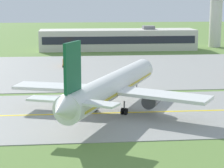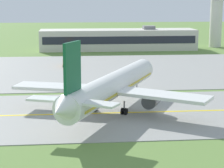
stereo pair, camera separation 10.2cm
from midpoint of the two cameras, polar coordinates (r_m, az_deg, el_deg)
ground_plane at (r=70.25m, az=6.14°, el=-3.73°), size 500.00×500.00×0.00m
taxiway_strip at (r=70.24m, az=6.14°, el=-3.69°), size 240.00×28.00×0.10m
apron_pad at (r=112.48m, az=6.89°, el=2.01°), size 140.00×52.00×0.10m
taxiway_centreline at (r=70.23m, az=6.14°, el=-3.65°), size 220.00×0.60×0.01m
airplane_lead at (r=69.72m, az=0.06°, el=-0.29°), size 30.72×37.09×12.70m
service_truck_baggage at (r=115.98m, az=-5.76°, el=3.06°), size 2.95×6.22×2.60m
terminal_building at (r=152.24m, az=0.85°, el=5.88°), size 54.13×11.58×8.27m
control_tower at (r=164.57m, az=13.63°, el=9.76°), size 7.60×7.60×23.63m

